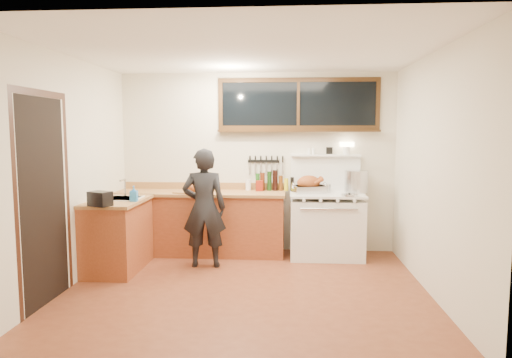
# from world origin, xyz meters

# --- Properties ---
(ground_plane) EXTENTS (4.00, 3.50, 0.02)m
(ground_plane) POSITION_xyz_m (0.00, 0.00, -0.01)
(ground_plane) COLOR #632D1A
(room_shell) EXTENTS (4.10, 3.60, 2.65)m
(room_shell) POSITION_xyz_m (0.00, 0.00, 1.65)
(room_shell) COLOR beige
(room_shell) RESTS_ON ground
(counter_back) EXTENTS (2.44, 0.64, 1.00)m
(counter_back) POSITION_xyz_m (-0.80, 1.45, 0.45)
(counter_back) COLOR brown
(counter_back) RESTS_ON ground
(counter_left) EXTENTS (0.64, 1.09, 0.90)m
(counter_left) POSITION_xyz_m (-1.70, 0.62, 0.45)
(counter_left) COLOR brown
(counter_left) RESTS_ON ground
(sink_unit) EXTENTS (0.50, 0.45, 0.37)m
(sink_unit) POSITION_xyz_m (-1.68, 0.70, 0.85)
(sink_unit) COLOR white
(sink_unit) RESTS_ON counter_left
(vintage_stove) EXTENTS (1.02, 0.74, 1.60)m
(vintage_stove) POSITION_xyz_m (1.00, 1.41, 0.47)
(vintage_stove) COLOR white
(vintage_stove) RESTS_ON ground
(back_window) EXTENTS (2.32, 0.13, 0.77)m
(back_window) POSITION_xyz_m (0.60, 1.72, 2.06)
(back_window) COLOR black
(back_window) RESTS_ON room_shell
(left_doorway) EXTENTS (0.02, 1.04, 2.17)m
(left_doorway) POSITION_xyz_m (-1.99, -0.55, 1.09)
(left_doorway) COLOR black
(left_doorway) RESTS_ON ground
(knife_strip) EXTENTS (0.52, 0.03, 0.28)m
(knife_strip) POSITION_xyz_m (0.12, 1.73, 1.31)
(knife_strip) COLOR black
(knife_strip) RESTS_ON room_shell
(man) EXTENTS (0.59, 0.42, 1.54)m
(man) POSITION_xyz_m (-0.62, 0.82, 0.77)
(man) COLOR black
(man) RESTS_ON ground
(soap_bottle) EXTENTS (0.09, 0.10, 0.19)m
(soap_bottle) POSITION_xyz_m (-1.43, 0.49, 1.00)
(soap_bottle) COLOR #2A7FD5
(soap_bottle) RESTS_ON counter_left
(toaster) EXTENTS (0.29, 0.25, 0.17)m
(toaster) POSITION_xyz_m (-1.70, 0.12, 0.98)
(toaster) COLOR black
(toaster) RESTS_ON counter_left
(cutting_board) EXTENTS (0.50, 0.44, 0.14)m
(cutting_board) POSITION_xyz_m (-0.88, 1.29, 0.95)
(cutting_board) COLOR #9D6E3E
(cutting_board) RESTS_ON counter_back
(roast_turkey) EXTENTS (0.48, 0.41, 0.24)m
(roast_turkey) POSITION_xyz_m (0.75, 1.43, 1.00)
(roast_turkey) COLOR silver
(roast_turkey) RESTS_ON vintage_stove
(stockpot) EXTENTS (0.42, 0.42, 0.31)m
(stockpot) POSITION_xyz_m (1.42, 1.54, 1.05)
(stockpot) COLOR silver
(stockpot) RESTS_ON vintage_stove
(saucepan) EXTENTS (0.17, 0.28, 0.12)m
(saucepan) POSITION_xyz_m (0.99, 1.52, 0.96)
(saucepan) COLOR silver
(saucepan) RESTS_ON vintage_stove
(pot_lid) EXTENTS (0.27, 0.27, 0.04)m
(pot_lid) POSITION_xyz_m (1.28, 1.16, 0.91)
(pot_lid) COLOR silver
(pot_lid) RESTS_ON vintage_stove
(coffee_tin) EXTENTS (0.11, 0.09, 0.15)m
(coffee_tin) POSITION_xyz_m (0.05, 1.57, 0.98)
(coffee_tin) COLOR maroon
(coffee_tin) RESTS_ON counter_back
(pitcher) EXTENTS (0.10, 0.10, 0.15)m
(pitcher) POSITION_xyz_m (-0.12, 1.65, 0.98)
(pitcher) COLOR white
(pitcher) RESTS_ON counter_back
(bottle_cluster) EXTENTS (0.56, 0.07, 0.30)m
(bottle_cluster) POSITION_xyz_m (0.24, 1.63, 1.03)
(bottle_cluster) COLOR black
(bottle_cluster) RESTS_ON counter_back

